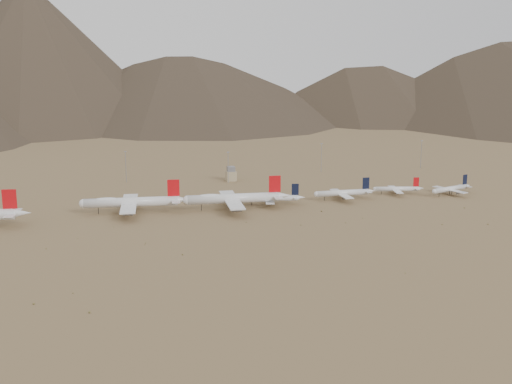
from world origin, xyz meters
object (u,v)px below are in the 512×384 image
object	(u,v)px
widebody_centre	(132,202)
narrowbody_b	(344,193)
narrowbody_a	(272,198)
widebody_east	(234,198)
control_tower	(231,174)

from	to	relation	value
widebody_centre	narrowbody_b	distance (m)	150.23
narrowbody_a	narrowbody_b	bearing A→B (deg)	15.68
widebody_east	narrowbody_b	bearing A→B (deg)	9.89
widebody_centre	widebody_east	size ratio (longest dim) A/B	0.98
widebody_centre	widebody_east	bearing A→B (deg)	0.16
narrowbody_a	narrowbody_b	size ratio (longest dim) A/B	0.94
widebody_centre	widebody_east	world-z (taller)	widebody_east
widebody_east	widebody_centre	bearing A→B (deg)	178.16
widebody_east	narrowbody_b	xyz separation A→B (m)	(83.02, 7.47, -2.61)
widebody_centre	narrowbody_b	bearing A→B (deg)	6.64
widebody_east	narrowbody_b	size ratio (longest dim) A/B	1.59
narrowbody_a	widebody_centre	bearing A→B (deg)	-166.88
widebody_east	control_tower	size ratio (longest dim) A/B	6.18
narrowbody_a	narrowbody_b	xyz separation A→B (m)	(54.33, 1.44, 0.20)
control_tower	narrowbody_a	bearing A→B (deg)	-84.92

